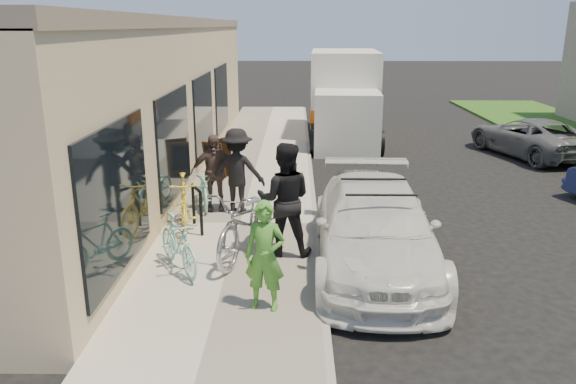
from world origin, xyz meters
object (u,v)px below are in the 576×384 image
object	(u,v)px
tandem_bike	(248,221)
cruiser_bike_b	(204,187)
bike_rack	(197,204)
man_standing	(284,199)
sedan_silver	(364,197)
cruiser_bike_c	(184,203)
bystander_a	(237,171)
woman_rider	(265,256)
sandwich_board	(217,158)
cruiser_bike_a	(178,244)
bystander_b	(214,172)
moving_truck	(344,100)
far_car_gray	(530,137)
sedan_white	(375,228)

from	to	relation	value
tandem_bike	cruiser_bike_b	bearing A→B (deg)	130.65
bike_rack	man_standing	world-z (taller)	man_standing
sedan_silver	cruiser_bike_c	world-z (taller)	cruiser_bike_c
sedan_silver	bystander_a	xyz separation A→B (m)	(-2.72, 0.05, 0.55)
tandem_bike	bike_rack	bearing A→B (deg)	150.01
man_standing	cruiser_bike_c	distance (m)	2.36
tandem_bike	woman_rider	size ratio (longest dim) A/B	1.50
sandwich_board	cruiser_bike_c	distance (m)	4.06
cruiser_bike_a	bystander_b	size ratio (longest dim) A/B	0.91
sandwich_board	sedan_silver	xyz separation A→B (m)	(3.55, -2.98, -0.13)
moving_truck	tandem_bike	world-z (taller)	moving_truck
sedan_silver	tandem_bike	bearing A→B (deg)	-131.21
sandwich_board	woman_rider	bearing A→B (deg)	-52.57
sedan_silver	cruiser_bike_b	world-z (taller)	sedan_silver
far_car_gray	bystander_b	size ratio (longest dim) A/B	2.62
bike_rack	tandem_bike	world-z (taller)	tandem_bike
sandwich_board	tandem_bike	world-z (taller)	tandem_bike
moving_truck	cruiser_bike_b	world-z (taller)	moving_truck
sedan_white	sedan_silver	size ratio (longest dim) A/B	1.68
bike_rack	moving_truck	world-z (taller)	moving_truck
bike_rack	cruiser_bike_c	size ratio (longest dim) A/B	0.50
bystander_b	cruiser_bike_b	bearing A→B (deg)	123.05
cruiser_bike_a	cruiser_bike_c	world-z (taller)	cruiser_bike_c
woman_rider	man_standing	world-z (taller)	man_standing
moving_truck	cruiser_bike_b	bearing A→B (deg)	-110.82
sedan_white	tandem_bike	xyz separation A→B (m)	(-2.18, 0.16, 0.06)
cruiser_bike_a	cruiser_bike_b	world-z (taller)	cruiser_bike_a
bike_rack	sedan_white	xyz separation A→B (m)	(3.27, -1.34, 0.03)
woman_rider	bystander_a	size ratio (longest dim) A/B	0.87
cruiser_bike_c	moving_truck	bearing A→B (deg)	57.39
bystander_b	sandwich_board	bearing A→B (deg)	86.20
bike_rack	sedan_silver	distance (m)	3.59
sandwich_board	bystander_a	bearing A→B (deg)	-49.53
sedan_silver	man_standing	size ratio (longest dim) A/B	1.50
tandem_bike	cruiser_bike_c	bearing A→B (deg)	154.58
far_car_gray	man_standing	bearing A→B (deg)	31.47
man_standing	bystander_b	xyz separation A→B (m)	(-1.58, 2.43, -0.16)
man_standing	cruiser_bike_c	bearing A→B (deg)	-27.79
sandwich_board	cruiser_bike_c	world-z (taller)	cruiser_bike_c
sedan_white	woman_rider	xyz separation A→B (m)	(-1.78, -1.78, 0.23)
man_standing	cruiser_bike_a	distance (m)	1.95
sandwich_board	cruiser_bike_c	xyz separation A→B (m)	(-0.10, -4.06, 0.04)
sedan_white	man_standing	xyz separation A→B (m)	(-1.54, 0.23, 0.43)
woman_rider	cruiser_bike_c	size ratio (longest dim) A/B	0.89
woman_rider	cruiser_bike_b	world-z (taller)	woman_rider
sandwich_board	woman_rider	size ratio (longest dim) A/B	0.61
bike_rack	sedan_white	bearing A→B (deg)	-22.22
moving_truck	tandem_bike	xyz separation A→B (m)	(-2.60, -11.55, -0.61)
cruiser_bike_b	far_car_gray	bearing A→B (deg)	18.95
woman_rider	cruiser_bike_a	world-z (taller)	woman_rider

